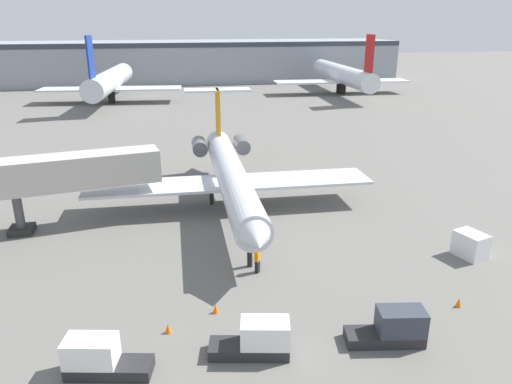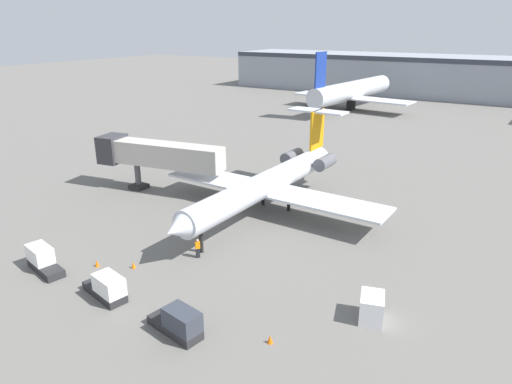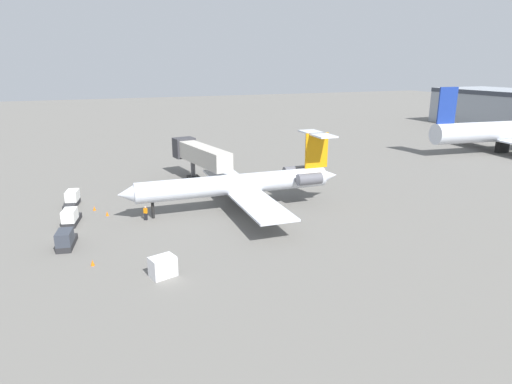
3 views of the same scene
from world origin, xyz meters
The scene contains 12 objects.
ground_plane centered at (0.00, 0.00, -0.05)m, with size 400.00×400.00×0.10m, color #66635E.
regional_jet centered at (0.15, -0.14, 3.30)m, with size 25.08×28.65×9.11m.
jet_bridge centered at (-14.59, -1.86, 4.49)m, with size 15.74×5.43×6.18m.
ground_crew_marshaller centered at (0.01, -12.28, 0.86)m, with size 0.46×0.47×1.69m.
baggage_tug_lead centered at (-9.30, -20.25, 0.84)m, with size 4.21×2.24×1.90m.
baggage_tug_trailing centered at (-1.71, -20.44, 0.84)m, with size 4.21×2.23×1.90m.
baggage_tug_spare centered at (5.32, -20.94, 0.84)m, with size 4.18×2.08×1.90m.
cargo_container_uld centered at (15.15, -13.13, 0.89)m, with size 2.03×2.45×1.79m.
traffic_cone_near centered at (10.63, -18.71, 0.28)m, with size 0.36×0.36×0.55m.
traffic_cone_mid centered at (-6.03, -17.74, 0.28)m, with size 0.36×0.36×0.55m.
traffic_cone_far centered at (-3.31, -16.40, 0.28)m, with size 0.36×0.36×0.55m.
parked_airliner_west_end centered at (-14.19, 62.61, 4.35)m, with size 28.51×33.60×13.49m.
Camera 3 is at (50.43, -18.81, 17.72)m, focal length 31.01 mm.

